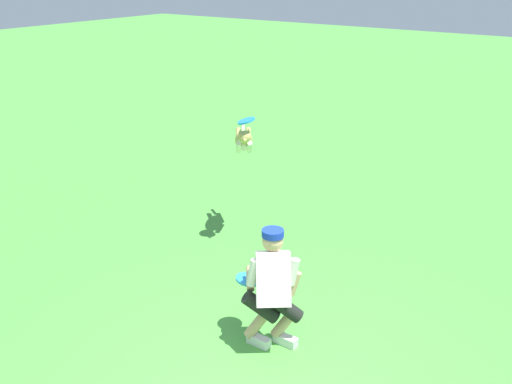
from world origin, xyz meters
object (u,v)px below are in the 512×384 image
at_px(person, 273,286).
at_px(frisbee_held, 248,279).
at_px(frisbee_flying, 246,121).
at_px(dog, 244,140).

relative_size(person, frisbee_held, 4.91).
distance_m(person, frisbee_flying, 2.69).
bearing_deg(frisbee_held, frisbee_flying, -53.36).
bearing_deg(person, frisbee_held, 38.35).
xyz_separation_m(person, frisbee_held, (0.37, -0.09, -0.09)).
bearing_deg(frisbee_flying, dog, -48.28).
bearing_deg(frisbee_flying, person, 132.35).
relative_size(frisbee_flying, frisbee_held, 0.90).
relative_size(dog, frisbee_held, 3.43).
relative_size(person, frisbee_flying, 5.43).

